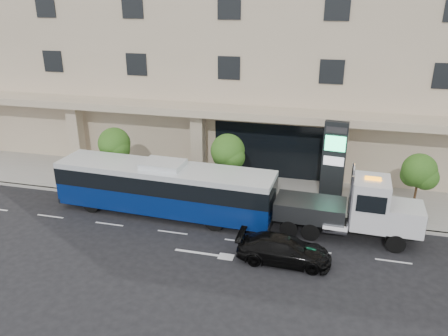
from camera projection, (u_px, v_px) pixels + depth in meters
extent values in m
plane|color=black|center=(246.00, 228.00, 25.46)|extent=(120.00, 120.00, 0.00)
cube|color=gray|center=(261.00, 193.00, 29.95)|extent=(120.00, 6.00, 0.15)
cube|color=gray|center=(252.00, 212.00, 27.24)|extent=(120.00, 0.30, 0.15)
cube|color=tan|center=(286.00, 31.00, 35.83)|extent=(60.00, 15.00, 20.00)
cube|color=tan|center=(267.00, 114.00, 29.72)|extent=(60.00, 2.80, 0.50)
cube|color=black|center=(268.00, 151.00, 31.88)|extent=(8.00, 0.12, 4.00)
cube|color=tan|center=(76.00, 134.00, 34.12)|extent=(0.90, 0.90, 4.90)
cube|color=tan|center=(198.00, 144.00, 31.81)|extent=(0.90, 0.90, 4.90)
cube|color=tan|center=(339.00, 156.00, 29.51)|extent=(0.90, 0.90, 4.90)
cylinder|color=#422B19|center=(117.00, 167.00, 30.46)|extent=(0.14, 0.14, 2.80)
sphere|color=#1B4B15|center=(114.00, 143.00, 29.83)|extent=(2.20, 2.20, 2.20)
sphere|color=#1B4B15|center=(118.00, 149.00, 29.69)|extent=(1.65, 1.65, 1.65)
sphere|color=#1B4B15|center=(112.00, 148.00, 30.23)|extent=(1.54, 1.54, 1.54)
cylinder|color=#422B19|center=(228.00, 177.00, 28.59)|extent=(0.14, 0.14, 2.94)
sphere|color=#1B4B15|center=(228.00, 151.00, 27.93)|extent=(2.20, 2.20, 2.20)
sphere|color=#1B4B15|center=(232.00, 157.00, 27.79)|extent=(1.65, 1.65, 1.65)
sphere|color=#1B4B15|center=(224.00, 156.00, 28.34)|extent=(1.54, 1.54, 1.54)
cylinder|color=#422B19|center=(415.00, 197.00, 25.98)|extent=(0.14, 0.14, 2.73)
sphere|color=#1B4B15|center=(419.00, 170.00, 25.37)|extent=(2.00, 2.00, 2.00)
sphere|color=#1B4B15|center=(426.00, 177.00, 25.22)|extent=(1.50, 1.50, 1.50)
sphere|color=#1B4B15|center=(412.00, 175.00, 25.76)|extent=(1.40, 1.40, 1.40)
cylinder|color=black|center=(91.00, 204.00, 27.27)|extent=(1.14, 0.39, 1.12)
cylinder|color=black|center=(111.00, 189.00, 29.38)|extent=(1.14, 0.39, 1.12)
cylinder|color=black|center=(214.00, 221.00, 25.08)|extent=(1.14, 0.39, 1.12)
cylinder|color=black|center=(226.00, 204.00, 27.19)|extent=(1.14, 0.39, 1.12)
cube|color=#061B57|center=(165.00, 197.00, 26.93)|extent=(13.60, 3.41, 1.35)
cube|color=black|center=(164.00, 180.00, 26.50)|extent=(13.61, 3.45, 1.01)
cube|color=silver|center=(163.00, 169.00, 26.25)|extent=(13.60, 3.41, 0.34)
cube|color=silver|center=(163.00, 164.00, 26.13)|extent=(2.55, 1.91, 0.34)
cube|color=#2D3033|center=(73.00, 193.00, 28.94)|extent=(0.26, 2.81, 0.34)
cube|color=#2D3033|center=(271.00, 220.00, 25.32)|extent=(0.26, 2.81, 0.34)
cube|color=#2D3033|center=(345.00, 224.00, 24.40)|extent=(7.88, 1.22, 0.37)
cube|color=silver|center=(405.00, 217.00, 23.29)|extent=(1.93, 2.19, 1.39)
cube|color=silver|center=(423.00, 220.00, 23.04)|extent=(0.15, 1.85, 1.11)
cube|color=silver|center=(370.00, 202.00, 23.54)|extent=(1.93, 2.38, 2.68)
cube|color=black|center=(388.00, 197.00, 23.16)|extent=(0.18, 2.03, 1.11)
cylinder|color=silver|center=(350.00, 204.00, 22.82)|extent=(0.17, 0.17, 3.14)
cylinder|color=silver|center=(351.00, 189.00, 24.63)|extent=(0.17, 0.17, 3.14)
cube|color=#2D3033|center=(310.00, 209.00, 24.67)|extent=(3.96, 2.36, 1.02)
cube|color=#2D3033|center=(271.00, 212.00, 25.46)|extent=(1.49, 0.32, 0.20)
cube|color=#2D3033|center=(262.00, 217.00, 25.74)|extent=(0.29, 1.67, 0.17)
cube|color=orange|center=(373.00, 179.00, 23.04)|extent=(0.84, 0.35, 0.13)
cylinder|color=black|center=(396.00, 244.00, 22.92)|extent=(1.03, 0.33, 1.02)
cylinder|color=black|center=(393.00, 226.00, 24.65)|extent=(1.03, 0.33, 1.02)
cylinder|color=black|center=(310.00, 232.00, 24.09)|extent=(1.03, 0.33, 1.02)
cylinder|color=black|center=(314.00, 216.00, 25.83)|extent=(1.03, 0.33, 1.02)
cylinder|color=black|center=(289.00, 229.00, 24.41)|extent=(1.03, 0.33, 1.02)
cylinder|color=black|center=(294.00, 213.00, 26.14)|extent=(1.03, 0.33, 1.02)
imported|color=black|center=(284.00, 249.00, 22.04)|extent=(4.78, 1.96, 1.38)
cube|color=black|center=(333.00, 165.00, 26.84)|extent=(1.44, 0.62, 5.58)
cube|color=#28F092|center=(335.00, 144.00, 26.06)|extent=(1.21, 0.19, 0.93)
cube|color=silver|center=(334.00, 161.00, 26.47)|extent=(1.21, 0.19, 0.56)
cube|color=#262628|center=(337.00, 130.00, 25.76)|extent=(1.21, 0.19, 0.37)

